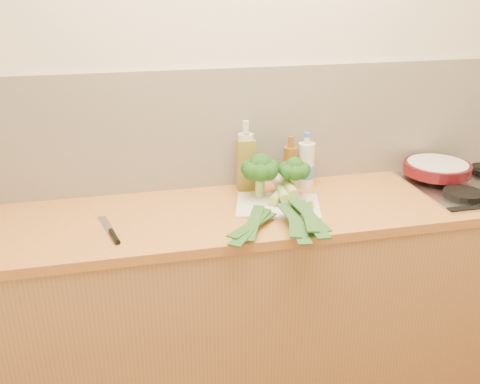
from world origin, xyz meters
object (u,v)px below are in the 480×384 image
(gas_hob, at_px, (477,184))
(chopping_board, at_px, (278,205))
(chefs_knife, at_px, (112,233))
(skillet, at_px, (438,168))

(gas_hob, distance_m, chopping_board, 0.96)
(chopping_board, xyz_separation_m, chefs_knife, (-0.69, -0.12, 0.00))
(gas_hob, height_order, skillet, skillet)
(chopping_board, height_order, skillet, skillet)
(gas_hob, distance_m, chefs_knife, 1.65)
(gas_hob, bearing_deg, chefs_knife, -175.80)
(chopping_board, height_order, chefs_knife, chefs_knife)
(chopping_board, relative_size, skillet, 0.77)
(gas_hob, relative_size, chefs_knife, 2.13)
(chefs_knife, bearing_deg, gas_hob, -8.83)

